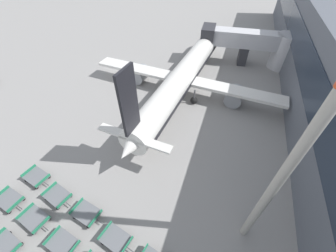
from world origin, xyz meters
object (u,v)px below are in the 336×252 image
at_px(airplane, 185,74).
at_px(apron_light_mast, 298,154).
at_px(baggage_dolly_row_mid_a_col_a, 9,200).
at_px(baggage_dolly_row_mid_b_col_a, 37,177).
at_px(baggage_dolly_row_mid_b_col_b, 58,196).
at_px(baggage_dolly_row_mid_a_col_b, 34,219).
at_px(baggage_dolly_row_mid_a_col_c, 63,244).
at_px(baggage_dolly_row_near_col_b, 5,246).
at_px(baggage_dolly_row_mid_b_col_d, 116,239).
at_px(baggage_dolly_row_mid_b_col_c, 87,213).

xyz_separation_m(airplane, apron_light_mast, (11.15, -20.29, 8.24)).
height_order(baggage_dolly_row_mid_a_col_a, baggage_dolly_row_mid_b_col_a, same).
bearing_deg(baggage_dolly_row_mid_b_col_b, baggage_dolly_row_mid_a_col_b, -100.81).
relative_size(baggage_dolly_row_mid_a_col_a, baggage_dolly_row_mid_b_col_b, 0.99).
height_order(baggage_dolly_row_mid_a_col_b, baggage_dolly_row_mid_a_col_c, same).
bearing_deg(baggage_dolly_row_mid_b_col_a, baggage_dolly_row_mid_a_col_c, -32.63).
xyz_separation_m(baggage_dolly_row_mid_a_col_c, baggage_dolly_row_mid_b_col_b, (-3.41, 3.46, 0.00)).
height_order(baggage_dolly_row_near_col_b, apron_light_mast, apron_light_mast).
bearing_deg(baggage_dolly_row_mid_b_col_d, apron_light_mast, 22.51).
xyz_separation_m(baggage_dolly_row_near_col_b, baggage_dolly_row_mid_a_col_a, (-3.11, 3.29, 0.00)).
height_order(baggage_dolly_row_mid_a_col_a, apron_light_mast, apron_light_mast).
distance_m(baggage_dolly_row_mid_b_col_b, apron_light_mast, 21.28).
bearing_deg(apron_light_mast, baggage_dolly_row_mid_b_col_d, -157.49).
bearing_deg(baggage_dolly_row_mid_b_col_b, airplane, 73.20).
bearing_deg(apron_light_mast, baggage_dolly_row_mid_a_col_a, -168.44).
xyz_separation_m(baggage_dolly_row_mid_b_col_a, baggage_dolly_row_mid_b_col_b, (3.68, -1.08, 0.00)).
height_order(airplane, baggage_dolly_row_mid_a_col_a, airplane).
height_order(baggage_dolly_row_near_col_b, baggage_dolly_row_mid_b_col_c, same).
relative_size(baggage_dolly_row_near_col_b, baggage_dolly_row_mid_b_col_d, 1.00).
bearing_deg(baggage_dolly_row_near_col_b, baggage_dolly_row_mid_b_col_b, 77.44).
distance_m(baggage_dolly_row_mid_a_col_c, baggage_dolly_row_mid_b_col_c, 2.92).
distance_m(airplane, baggage_dolly_row_mid_b_col_c, 23.90).
distance_m(baggage_dolly_row_mid_a_col_c, baggage_dolly_row_mid_b_col_d, 4.49).
xyz_separation_m(baggage_dolly_row_mid_a_col_a, baggage_dolly_row_mid_b_col_d, (11.79, 0.20, 0.00)).
height_order(baggage_dolly_row_near_col_b, baggage_dolly_row_mid_b_col_a, same).
bearing_deg(baggage_dolly_row_near_col_b, baggage_dolly_row_mid_b_col_c, 42.99).
relative_size(baggage_dolly_row_near_col_b, baggage_dolly_row_mid_a_col_a, 1.00).
height_order(baggage_dolly_row_near_col_b, baggage_dolly_row_mid_a_col_a, same).
distance_m(baggage_dolly_row_mid_b_col_c, apron_light_mast, 18.26).
height_order(baggage_dolly_row_mid_b_col_c, apron_light_mast, apron_light_mast).
bearing_deg(baggage_dolly_row_mid_b_col_d, baggage_dolly_row_mid_a_col_b, -173.72).
relative_size(baggage_dolly_row_mid_a_col_a, baggage_dolly_row_mid_b_col_d, 1.00).
bearing_deg(baggage_dolly_row_mid_a_col_b, baggage_dolly_row_mid_b_col_b, 79.19).
bearing_deg(baggage_dolly_row_mid_b_col_a, baggage_dolly_row_mid_b_col_b, -16.37).
height_order(baggage_dolly_row_mid_a_col_a, baggage_dolly_row_mid_b_col_d, same).
xyz_separation_m(baggage_dolly_row_near_col_b, baggage_dolly_row_mid_a_col_b, (0.66, 2.60, 0.00)).
xyz_separation_m(baggage_dolly_row_mid_b_col_d, apron_light_mast, (10.55, 4.37, 10.87)).
relative_size(baggage_dolly_row_near_col_b, baggage_dolly_row_mid_b_col_c, 1.00).
relative_size(airplane, baggage_dolly_row_near_col_b, 11.33).
relative_size(baggage_dolly_row_mid_b_col_a, baggage_dolly_row_mid_b_col_b, 1.00).
bearing_deg(baggage_dolly_row_mid_b_col_c, baggage_dolly_row_mid_a_col_c, -97.48).
xyz_separation_m(baggage_dolly_row_mid_b_col_b, apron_light_mast, (18.09, 2.69, 10.87)).
height_order(baggage_dolly_row_near_col_b, baggage_dolly_row_mid_a_col_c, same).
relative_size(baggage_dolly_row_near_col_b, baggage_dolly_row_mid_b_col_b, 1.00).
height_order(baggage_dolly_row_mid_a_col_c, baggage_dolly_row_mid_b_col_a, same).
xyz_separation_m(airplane, baggage_dolly_row_mid_a_col_a, (-11.19, -24.86, -2.63)).
height_order(baggage_dolly_row_mid_a_col_b, apron_light_mast, apron_light_mast).
distance_m(baggage_dolly_row_mid_a_col_b, baggage_dolly_row_mid_b_col_a, 4.84).
xyz_separation_m(baggage_dolly_row_mid_b_col_c, apron_light_mast, (14.30, 3.26, 10.87)).
bearing_deg(apron_light_mast, baggage_dolly_row_mid_b_col_c, -167.17).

